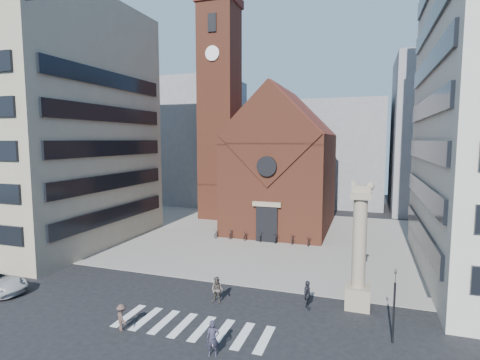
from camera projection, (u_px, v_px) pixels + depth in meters
name	position (u px, v px, depth m)	size (l,w,h in m)	color
ground	(204.00, 305.00, 25.79)	(120.00, 120.00, 0.00)	black
piazza	(271.00, 237.00, 43.68)	(46.00, 30.00, 0.05)	gray
zebra_crossing	(192.00, 327.00, 22.79)	(10.20, 3.20, 0.01)	white
church	(283.00, 166.00, 48.51)	(12.00, 16.65, 18.00)	brown
campanile	(220.00, 109.00, 53.67)	(5.50, 5.50, 31.20)	brown
building_left	(42.00, 125.00, 41.51)	(18.00, 20.00, 26.00)	#9E937A
bg_block_left	(194.00, 142.00, 68.68)	(16.00, 14.00, 22.00)	gray
bg_block_mid	(341.00, 153.00, 65.27)	(14.00, 12.00, 18.00)	gray
bg_block_right	(449.00, 136.00, 57.00)	(16.00, 14.00, 24.00)	gray
lion_column	(359.00, 258.00, 25.04)	(1.63, 1.60, 8.68)	tan
traffic_light	(394.00, 304.00, 20.77)	(0.13, 0.16, 4.30)	black
pedestrian_0	(213.00, 339.00, 19.63)	(0.70, 0.46, 1.92)	#2B2A3A
pedestrian_1	(217.00, 290.00, 26.06)	(0.90, 0.70, 1.86)	#524841
pedestrian_2	(307.00, 295.00, 25.06)	(1.16, 0.48, 1.97)	#282830
pedestrian_3	(122.00, 318.00, 22.27)	(1.05, 0.60, 1.62)	#4B3832
scooter_0	(219.00, 233.00, 43.68)	(0.65, 1.87, 0.98)	black
scooter_1	(233.00, 234.00, 43.11)	(0.51, 1.81, 1.09)	black
scooter_2	(248.00, 235.00, 42.54)	(0.65, 1.87, 0.98)	black
scooter_3	(263.00, 236.00, 41.97)	(0.51, 1.81, 1.09)	black
scooter_4	(278.00, 238.00, 41.41)	(0.65, 1.87, 0.98)	black
scooter_5	(294.00, 239.00, 40.83)	(0.51, 1.81, 1.09)	black
scooter_6	(310.00, 241.00, 40.27)	(0.65, 1.87, 0.98)	black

